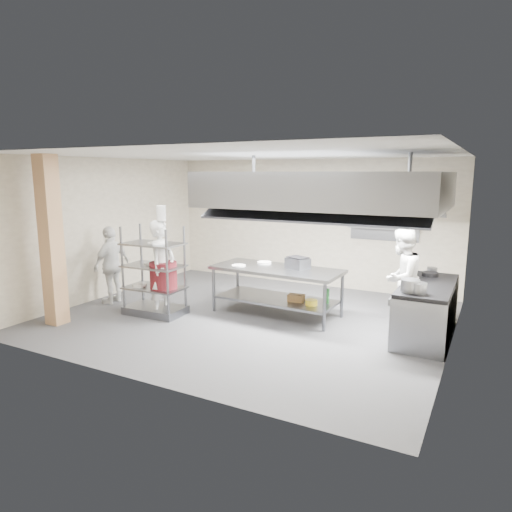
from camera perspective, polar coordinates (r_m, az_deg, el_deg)
The scene contains 23 objects.
floor at distance 8.66m, azimuth -0.94°, elevation -7.68°, with size 7.00×7.00×0.00m, color #3C3C3F.
ceiling at distance 8.24m, azimuth -1.00°, elevation 12.57°, with size 7.00×7.00×0.00m, color silver.
wall_back at distance 11.02m, azimuth 6.58°, elevation 4.14°, with size 7.00×7.00×0.00m, color tan.
wall_left at distance 10.45m, azimuth -18.07°, elevation 3.36°, with size 6.00×6.00×0.00m, color tan.
wall_right at distance 7.33m, azimuth 23.78°, elevation 0.19°, with size 6.00×6.00×0.00m, color tan.
column at distance 8.77m, azimuth -24.21°, elevation 1.70°, with size 0.30×0.30×3.00m, color tan.
exhaust_hood at distance 8.07m, azimuth 8.60°, elevation 8.24°, with size 4.00×2.50×0.60m, color gray.
hood_strip_a at distance 8.43m, azimuth 2.73°, elevation 6.26°, with size 1.60×0.12×0.04m, color white.
hood_strip_b at distance 7.84m, azimuth 14.79°, elevation 5.62°, with size 1.60×0.12×0.04m, color white.
wall_shelf at distance 10.35m, azimuth 15.58°, elevation 3.43°, with size 1.50×0.28×0.04m, color gray.
island at distance 8.74m, azimuth 2.56°, elevation -4.41°, with size 2.47×1.03×0.91m, color gray, non-canonical shape.
island_worktop at distance 8.64m, azimuth 2.58°, elevation -1.69°, with size 2.47×1.03×0.06m, color gray.
island_undershelf at distance 8.78m, azimuth 2.55°, elevation -5.39°, with size 2.27×0.93×0.04m, color slate.
pass_rack at distance 8.87m, azimuth -12.65°, elevation -1.82°, with size 1.13×0.66×1.70m, color slate, non-canonical shape.
cooking_range at distance 8.09m, azimuth 20.51°, elevation -6.55°, with size 0.80×2.00×0.84m, color slate.
range_top at distance 7.98m, azimuth 20.72°, elevation -3.46°, with size 0.78×1.96×0.06m, color black.
chef_head at distance 8.77m, azimuth -11.63°, elevation -1.51°, with size 0.66×0.44×1.82m, color silver.
chef_line at distance 8.31m, azimuth 17.69°, elevation -2.65°, with size 0.86×0.67×1.76m, color silver.
chef_plating at distance 9.91m, azimuth -17.57°, elevation -1.06°, with size 0.94×0.39×1.60m, color white.
griddle at distance 8.60m, azimuth 5.24°, elevation -0.91°, with size 0.40×0.31×0.20m, color slate.
wicker_basket at distance 8.56m, azimuth 5.05°, elevation -5.24°, with size 0.30×0.20×0.13m, color olive.
stockpot at distance 7.31m, azimuth 18.71°, elevation -3.52°, with size 0.28×0.28×0.19m, color gray.
plate_stack at distance 8.94m, azimuth -12.57°, elevation -3.71°, with size 0.28×0.28×0.05m, color silver.
Camera 1 is at (3.97, -7.22, 2.69)m, focal length 32.00 mm.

